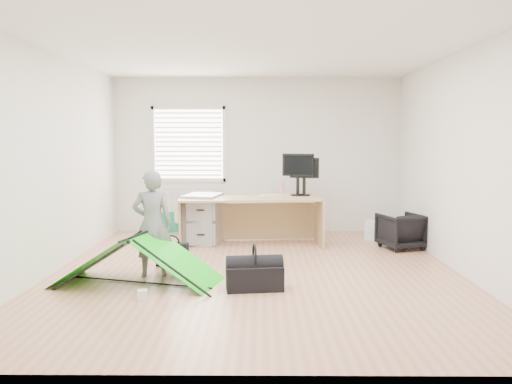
{
  "coord_description": "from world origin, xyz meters",
  "views": [
    {
      "loc": [
        0.05,
        -6.06,
        1.64
      ],
      "look_at": [
        0.0,
        0.4,
        0.95
      ],
      "focal_mm": 35.0,
      "sensor_mm": 36.0,
      "label": 1
    }
  ],
  "objects_px": {
    "person": "(152,223)",
    "duffel_bag": "(254,277)",
    "desk": "(250,221)",
    "monitor_right": "(304,182)",
    "kite": "(138,259)",
    "filing_cabinet": "(203,219)",
    "laptop_bag": "(172,254)",
    "thermos": "(282,188)",
    "monitor_left": "(298,180)",
    "storage_crate": "(381,230)",
    "office_chair": "(401,231)"
  },
  "relations": [
    {
      "from": "thermos",
      "to": "storage_crate",
      "type": "relative_size",
      "value": 0.46
    },
    {
      "from": "filing_cabinet",
      "to": "monitor_right",
      "type": "height_order",
      "value": "monitor_right"
    },
    {
      "from": "person",
      "to": "laptop_bag",
      "type": "height_order",
      "value": "person"
    },
    {
      "from": "person",
      "to": "desk",
      "type": "bearing_deg",
      "value": -133.09
    },
    {
      "from": "filing_cabinet",
      "to": "thermos",
      "type": "height_order",
      "value": "thermos"
    },
    {
      "from": "desk",
      "to": "thermos",
      "type": "xyz_separation_m",
      "value": [
        0.5,
        0.31,
        0.49
      ]
    },
    {
      "from": "thermos",
      "to": "person",
      "type": "relative_size",
      "value": 0.19
    },
    {
      "from": "person",
      "to": "laptop_bag",
      "type": "distance_m",
      "value": 0.68
    },
    {
      "from": "duffel_bag",
      "to": "monitor_left",
      "type": "bearing_deg",
      "value": 68.57
    },
    {
      "from": "storage_crate",
      "to": "duffel_bag",
      "type": "height_order",
      "value": "storage_crate"
    },
    {
      "from": "thermos",
      "to": "office_chair",
      "type": "relative_size",
      "value": 0.41
    },
    {
      "from": "thermos",
      "to": "storage_crate",
      "type": "bearing_deg",
      "value": 6.31
    },
    {
      "from": "filing_cabinet",
      "to": "kite",
      "type": "relative_size",
      "value": 0.43
    },
    {
      "from": "kite",
      "to": "duffel_bag",
      "type": "distance_m",
      "value": 1.35
    },
    {
      "from": "office_chair",
      "to": "laptop_bag",
      "type": "bearing_deg",
      "value": -0.08
    },
    {
      "from": "kite",
      "to": "filing_cabinet",
      "type": "bearing_deg",
      "value": 92.65
    },
    {
      "from": "filing_cabinet",
      "to": "laptop_bag",
      "type": "relative_size",
      "value": 1.9
    },
    {
      "from": "storage_crate",
      "to": "duffel_bag",
      "type": "distance_m",
      "value": 3.47
    },
    {
      "from": "kite",
      "to": "duffel_bag",
      "type": "height_order",
      "value": "kite"
    },
    {
      "from": "monitor_right",
      "to": "storage_crate",
      "type": "bearing_deg",
      "value": 20.12
    },
    {
      "from": "desk",
      "to": "person",
      "type": "distance_m",
      "value": 2.11
    },
    {
      "from": "laptop_bag",
      "to": "duffel_bag",
      "type": "height_order",
      "value": "laptop_bag"
    },
    {
      "from": "desk",
      "to": "thermos",
      "type": "bearing_deg",
      "value": 27.37
    },
    {
      "from": "person",
      "to": "kite",
      "type": "relative_size",
      "value": 0.71
    },
    {
      "from": "monitor_right",
      "to": "laptop_bag",
      "type": "height_order",
      "value": "monitor_right"
    },
    {
      "from": "monitor_left",
      "to": "filing_cabinet",
      "type": "bearing_deg",
      "value": -151.95
    },
    {
      "from": "storage_crate",
      "to": "laptop_bag",
      "type": "xyz_separation_m",
      "value": [
        -3.12,
        -1.81,
        0.01
      ]
    },
    {
      "from": "thermos",
      "to": "kite",
      "type": "xyz_separation_m",
      "value": [
        -1.74,
        -2.4,
        -0.58
      ]
    },
    {
      "from": "desk",
      "to": "filing_cabinet",
      "type": "bearing_deg",
      "value": 164.25
    },
    {
      "from": "office_chair",
      "to": "storage_crate",
      "type": "xyz_separation_m",
      "value": [
        -0.12,
        0.74,
        -0.12
      ]
    },
    {
      "from": "monitor_right",
      "to": "kite",
      "type": "relative_size",
      "value": 0.26
    },
    {
      "from": "filing_cabinet",
      "to": "person",
      "type": "relative_size",
      "value": 0.61
    },
    {
      "from": "desk",
      "to": "kite",
      "type": "xyz_separation_m",
      "value": [
        -1.24,
        -2.09,
        -0.09
      ]
    },
    {
      "from": "person",
      "to": "thermos",
      "type": "bearing_deg",
      "value": -138.56
    },
    {
      "from": "desk",
      "to": "monitor_right",
      "type": "relative_size",
      "value": 4.68
    },
    {
      "from": "office_chair",
      "to": "kite",
      "type": "bearing_deg",
      "value": 9.49
    },
    {
      "from": "desk",
      "to": "person",
      "type": "height_order",
      "value": "person"
    },
    {
      "from": "desk",
      "to": "monitor_left",
      "type": "relative_size",
      "value": 4.24
    },
    {
      "from": "person",
      "to": "storage_crate",
      "type": "distance_m",
      "value": 4.01
    },
    {
      "from": "person",
      "to": "storage_crate",
      "type": "relative_size",
      "value": 2.44
    },
    {
      "from": "thermos",
      "to": "desk",
      "type": "bearing_deg",
      "value": -148.05
    },
    {
      "from": "desk",
      "to": "duffel_bag",
      "type": "height_order",
      "value": "desk"
    },
    {
      "from": "person",
      "to": "duffel_bag",
      "type": "relative_size",
      "value": 2.07
    },
    {
      "from": "thermos",
      "to": "kite",
      "type": "relative_size",
      "value": 0.13
    },
    {
      "from": "monitor_left",
      "to": "kite",
      "type": "bearing_deg",
      "value": -107.31
    },
    {
      "from": "office_chair",
      "to": "duffel_bag",
      "type": "bearing_deg",
      "value": 25.13
    },
    {
      "from": "filing_cabinet",
      "to": "office_chair",
      "type": "distance_m",
      "value": 3.04
    },
    {
      "from": "desk",
      "to": "office_chair",
      "type": "xyz_separation_m",
      "value": [
        2.26,
        -0.24,
        -0.1
      ]
    },
    {
      "from": "desk",
      "to": "storage_crate",
      "type": "relative_size",
      "value": 4.16
    },
    {
      "from": "monitor_right",
      "to": "laptop_bag",
      "type": "distance_m",
      "value": 2.57
    }
  ]
}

